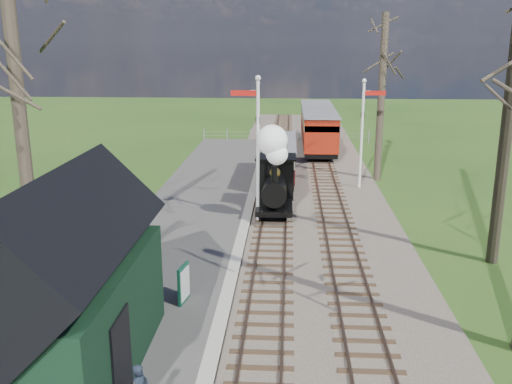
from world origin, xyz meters
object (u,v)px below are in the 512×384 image
locomotive (275,175)px  red_carriage_b (316,121)px  sign_board (184,284)px  semaphore_far (364,126)px  bench (105,365)px  red_carriage_a (320,133)px  station_shed (64,290)px  coach (278,158)px  semaphore_near (256,139)px

locomotive → red_carriage_b: locomotive is taller
sign_board → semaphore_far: bearing=64.5°
bench → red_carriage_a: bearing=77.3°
station_shed → coach: station_shed is taller
station_shed → locomotive: station_shed is taller
station_shed → semaphore_far: (8.67, 18.00, 1.08)m
semaphore_near → coach: size_ratio=0.95×
station_shed → red_carriage_b: bearing=77.8°
red_carriage_b → sign_board: 28.61m
station_shed → sign_board: (1.91, 3.82, -1.50)m
coach → red_carriage_b: 13.26m
station_shed → semaphore_far: size_ratio=1.10×
station_shed → locomotive: (4.29, 12.92, -0.37)m
semaphore_near → coach: bearing=83.7°
semaphore_near → sign_board: semaphore_near is taller
semaphore_near → locomotive: semaphore_near is taller
semaphore_near → semaphore_far: semaphore_near is taller
locomotive → bench: bearing=-104.5°
semaphore_near → locomotive: 2.09m
red_carriage_a → bench: 27.40m
semaphore_far → coach: (-4.37, 0.98, -1.96)m
station_shed → sign_board: station_shed is taller
coach → red_carriage_b: (2.60, 13.00, 0.24)m
station_shed → red_carriage_b: size_ratio=1.11×
red_carriage_a → red_carriage_b: (0.00, 5.50, 0.00)m
station_shed → semaphore_far: semaphore_far is taller
semaphore_near → sign_board: 8.81m
semaphore_near → red_carriage_a: 15.00m
locomotive → bench: (-3.41, -13.16, -1.30)m
coach → red_carriage_a: size_ratio=1.15×
sign_board → coach: bearing=81.0°
sign_board → bench: size_ratio=0.73×
coach → sign_board: size_ratio=5.79×
red_carriage_a → bench: size_ratio=3.67×
coach → sign_board: (-2.39, -15.15, -0.63)m
red_carriage_b → sign_board: (-4.99, -28.16, -0.87)m
coach → red_carriage_b: size_ratio=1.15×
coach → sign_board: coach is taller
semaphore_near → red_carriage_b: bearing=80.4°
station_shed → semaphore_far: bearing=64.3°
semaphore_near → red_carriage_a: size_ratio=1.10×
semaphore_near → sign_board: bearing=-101.2°
bench → red_carriage_b: bearing=79.4°
semaphore_far → red_carriage_a: bearing=101.8°
semaphore_near → red_carriage_a: bearing=76.9°
station_shed → semaphore_near: size_ratio=1.01×
locomotive → semaphore_near: bearing=-129.5°
semaphore_far → bench: 20.02m
red_carriage_a → red_carriage_b: bearing=90.0°
station_shed → semaphore_near: bearing=73.6°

